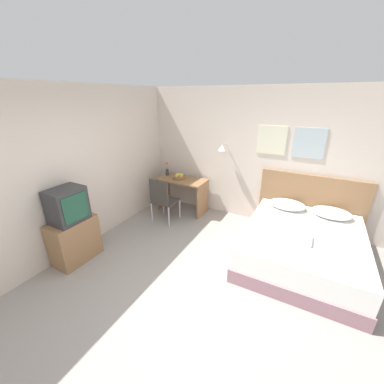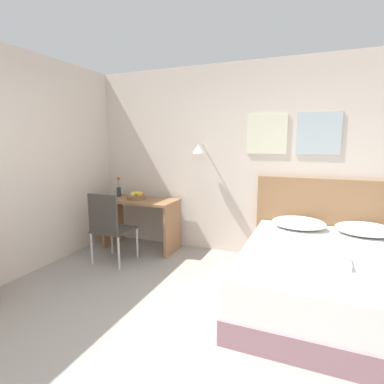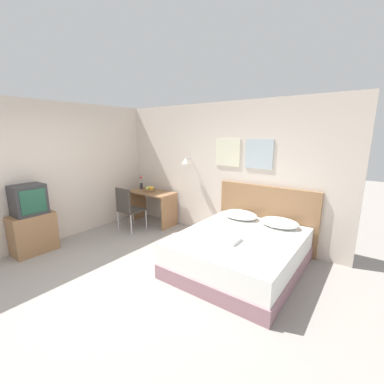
# 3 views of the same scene
# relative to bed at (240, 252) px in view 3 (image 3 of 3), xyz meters

# --- Properties ---
(ground_plane) EXTENTS (24.00, 24.00, 0.00)m
(ground_plane) POSITION_rel_bed_xyz_m (-1.18, -1.62, -0.27)
(ground_plane) COLOR gray
(wall_back) EXTENTS (5.22, 0.31, 2.65)m
(wall_back) POSITION_rel_bed_xyz_m (-1.17, 1.08, 1.06)
(wall_back) COLOR beige
(wall_back) RESTS_ON ground_plane
(wall_left) EXTENTS (0.06, 5.67, 2.65)m
(wall_left) POSITION_rel_bed_xyz_m (-3.42, -1.78, 1.05)
(wall_left) COLOR beige
(wall_left) RESTS_ON ground_plane
(bed) EXTENTS (1.70, 1.98, 0.55)m
(bed) POSITION_rel_bed_xyz_m (0.00, 0.00, 0.00)
(bed) COLOR gray
(bed) RESTS_ON ground_plane
(headboard) EXTENTS (1.82, 0.06, 1.14)m
(headboard) POSITION_rel_bed_xyz_m (0.00, 1.02, 0.30)
(headboard) COLOR #8E6642
(headboard) RESTS_ON ground_plane
(pillow_left) EXTENTS (0.63, 0.45, 0.14)m
(pillow_left) POSITION_rel_bed_xyz_m (-0.35, 0.72, 0.35)
(pillow_left) COLOR white
(pillow_left) RESTS_ON bed
(pillow_right) EXTENTS (0.63, 0.45, 0.14)m
(pillow_right) POSITION_rel_bed_xyz_m (0.35, 0.72, 0.35)
(pillow_right) COLOR white
(pillow_right) RESTS_ON bed
(folded_towel_near_foot) EXTENTS (0.30, 0.30, 0.06)m
(folded_towel_near_foot) POSITION_rel_bed_xyz_m (-0.04, -0.30, 0.31)
(folded_towel_near_foot) COLOR white
(folded_towel_near_foot) RESTS_ON bed
(desk) EXTENTS (1.08, 0.55, 0.75)m
(desk) POSITION_rel_bed_xyz_m (-2.58, 0.71, 0.24)
(desk) COLOR #8E6642
(desk) RESTS_ON ground_plane
(desk_chair) EXTENTS (0.47, 0.47, 0.95)m
(desk_chair) POSITION_rel_bed_xyz_m (-2.65, 0.02, 0.27)
(desk_chair) COLOR #3D3833
(desk_chair) RESTS_ON ground_plane
(fruit_bowl) EXTENTS (0.27, 0.27, 0.11)m
(fruit_bowl) POSITION_rel_bed_xyz_m (-2.65, 0.69, 0.52)
(fruit_bowl) COLOR brown
(fruit_bowl) RESTS_ON desk
(flower_vase) EXTENTS (0.07, 0.07, 0.31)m
(flower_vase) POSITION_rel_bed_xyz_m (-3.02, 0.78, 0.60)
(flower_vase) COLOR #333338
(flower_vase) RESTS_ON desk
(tv_stand) EXTENTS (0.40, 0.69, 0.70)m
(tv_stand) POSITION_rel_bed_xyz_m (-3.17, -1.64, 0.08)
(tv_stand) COLOR #8E6642
(tv_stand) RESTS_ON ground_plane
(television) EXTENTS (0.39, 0.49, 0.52)m
(television) POSITION_rel_bed_xyz_m (-3.17, -1.64, 0.69)
(television) COLOR #2D2D30
(television) RESTS_ON tv_stand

